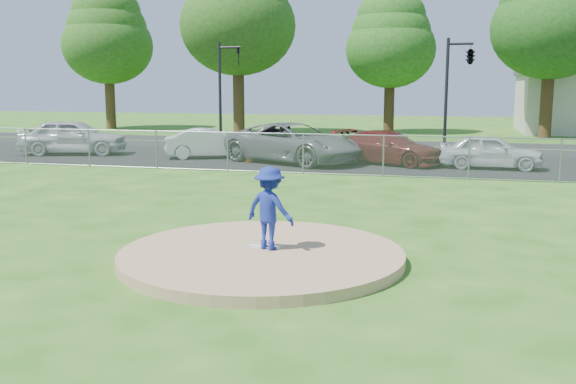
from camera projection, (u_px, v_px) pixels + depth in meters
The scene contains 19 objects.
ground at pixel (347, 183), 21.74m from camera, with size 120.00×120.00×0.00m, color #245512.
pitchers_mound at pixel (262, 255), 12.17m from camera, with size 5.40×5.40×0.20m, color #A6805B.
pitching_rubber at pixel (265, 247), 12.34m from camera, with size 0.60×0.15×0.04m, color white.
chain_link_fence at pixel (356, 155), 23.52m from camera, with size 40.00×0.06×1.50m, color gray.
parking_lot at pixel (371, 162), 27.94m from camera, with size 50.00×8.00×0.01m, color black.
street at pixel (388, 146), 35.11m from camera, with size 60.00×7.00×0.01m, color black.
tree_far_left at pixel (107, 34), 47.97m from camera, with size 6.72×6.72×10.74m.
tree_left at pixel (238, 11), 43.15m from camera, with size 7.84×7.84×12.53m.
tree_center at pixel (391, 38), 43.84m from camera, with size 6.16×6.16×9.84m.
tree_right at pixel (552, 13), 39.27m from camera, with size 7.28×7.28×11.63m.
traffic_signal_left at pixel (224, 84), 34.81m from camera, with size 1.28×0.20×5.60m.
traffic_signal_center at pixel (468, 58), 31.46m from camera, with size 1.42×2.48×5.60m.
pitcher at pixel (270, 208), 12.14m from camera, with size 1.02×0.59×1.58m, color navy.
traffic_cone at pixel (250, 154), 27.75m from camera, with size 0.35×0.35×0.68m, color orange.
parked_car_silver at pixel (73, 137), 30.66m from camera, with size 2.00×4.98×1.70m, color silver.
parked_car_white at pixel (210, 143), 29.21m from camera, with size 1.41×4.05×1.33m, color silver.
parked_car_gray at pixel (293, 143), 27.40m from camera, with size 2.81×6.10×1.70m, color slate.
parked_car_darkred at pixel (388, 147), 26.97m from camera, with size 1.95×4.79×1.39m, color #5A1616.
parked_car_pearl at pixel (491, 151), 25.49m from camera, with size 1.61×4.00×1.36m, color silver.
Camera 1 is at (3.44, -11.31, 3.29)m, focal length 40.00 mm.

